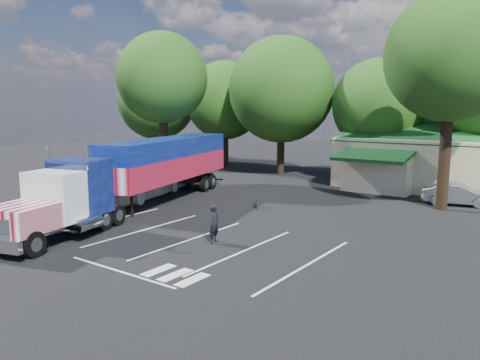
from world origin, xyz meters
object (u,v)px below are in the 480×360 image
Objects in this scene: tour_bus at (146,175)px; bicycle at (257,202)px; woman at (214,224)px; silver_sedan at (457,194)px; semi_truck at (146,168)px.

bicycle is at bearing -8.57° from tour_bus.
woman is at bearing -107.53° from bicycle.
bicycle is 13.28m from silver_sedan.
tour_bus is at bearing 103.45° from silver_sedan.
woman is at bearing -46.26° from tour_bus.
silver_sedan is (19.00, 9.84, -0.82)m from tour_bus.
semi_truck is 4.96× the size of silver_sedan.
bicycle is 0.14× the size of tour_bus.
silver_sedan is at bearing 22.57° from semi_truck.
woman is at bearing 141.26° from silver_sedan.
semi_truck reaches higher than woman.
semi_truck reaches higher than bicycle.
bicycle is at bearing 115.87° from silver_sedan.
tour_bus is (-8.80, -1.34, 1.11)m from bicycle.
woman is (8.74, -3.85, -1.61)m from semi_truck.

